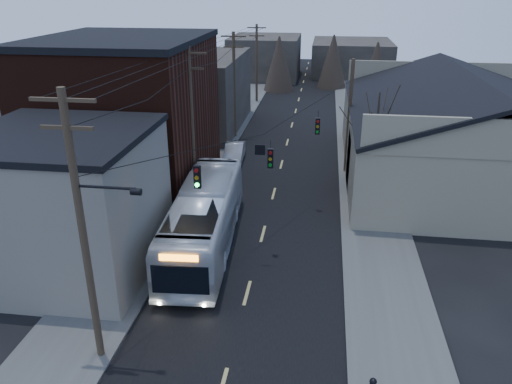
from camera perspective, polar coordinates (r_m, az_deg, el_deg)
road_surface at (r=43.73m, az=3.39°, el=4.92°), size 9.00×110.00×0.02m
sidewalk_left at (r=44.65m, az=-4.98°, el=5.33°), size 4.00×110.00×0.12m
sidewalk_right at (r=43.74m, az=11.94°, el=4.53°), size 4.00×110.00×0.12m
building_clapboard at (r=25.81m, az=-20.88°, el=-1.48°), size 8.00×8.00×7.00m
building_brick at (r=35.14m, az=-14.46°, el=8.21°), size 10.00×12.00×10.00m
building_left_far at (r=50.13m, az=-7.03°, el=11.26°), size 9.00×14.00×7.00m
warehouse at (r=39.32m, az=22.18°, el=5.26°), size 16.16×20.60×7.73m
building_far_left at (r=77.73m, az=1.07°, el=15.17°), size 10.00×12.00×6.00m
building_far_right at (r=82.31m, az=10.84°, el=14.87°), size 12.00×14.00×5.00m
bare_tree at (r=33.18m, az=13.40°, el=4.93°), size 0.40×0.40×7.20m
utility_lines at (r=37.16m, az=-2.04°, el=9.62°), size 11.24×45.28×10.50m
bus at (r=27.02m, az=-5.95°, el=-3.07°), size 3.66×12.46×3.43m
parked_car at (r=40.64m, az=-2.49°, el=4.54°), size 1.75×4.29×1.38m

